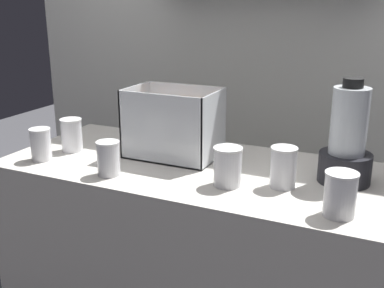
{
  "coord_description": "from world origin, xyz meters",
  "views": [
    {
      "loc": [
        0.69,
        -1.47,
        1.49
      ],
      "look_at": [
        0.0,
        0.0,
        0.98
      ],
      "focal_mm": 43.77,
      "sensor_mm": 36.0,
      "label": 1
    }
  ],
  "objects_px": {
    "juice_cup_pomegranate_middle": "(108,160)",
    "juice_cup_mango_right": "(228,169)",
    "blender_pitcher": "(347,144)",
    "juice_cup_mango_far_right": "(283,169)",
    "juice_cup_carrot_rightmost": "(340,197)",
    "juice_cup_pomegranate_left": "(72,136)",
    "carrot_display_bin": "(172,135)",
    "juice_cup_carrot_far_left": "(41,146)"
  },
  "relations": [
    {
      "from": "juice_cup_pomegranate_middle",
      "to": "juice_cup_carrot_rightmost",
      "type": "distance_m",
      "value": 0.77
    },
    {
      "from": "blender_pitcher",
      "to": "juice_cup_mango_far_right",
      "type": "bearing_deg",
      "value": -143.54
    },
    {
      "from": "juice_cup_pomegranate_left",
      "to": "juice_cup_carrot_rightmost",
      "type": "xyz_separation_m",
      "value": [
        1.06,
        -0.16,
        -0.0
      ]
    },
    {
      "from": "juice_cup_carrot_far_left",
      "to": "juice_cup_carrot_rightmost",
      "type": "bearing_deg",
      "value": -0.93
    },
    {
      "from": "juice_cup_carrot_far_left",
      "to": "juice_cup_mango_right",
      "type": "relative_size",
      "value": 0.94
    },
    {
      "from": "juice_cup_carrot_rightmost",
      "to": "juice_cup_mango_far_right",
      "type": "bearing_deg",
      "value": 144.46
    },
    {
      "from": "carrot_display_bin",
      "to": "juice_cup_mango_far_right",
      "type": "distance_m",
      "value": 0.49
    },
    {
      "from": "blender_pitcher",
      "to": "juice_cup_pomegranate_middle",
      "type": "xyz_separation_m",
      "value": [
        -0.75,
        -0.28,
        -0.08
      ]
    },
    {
      "from": "carrot_display_bin",
      "to": "juice_cup_mango_far_right",
      "type": "relative_size",
      "value": 2.55
    },
    {
      "from": "juice_cup_mango_right",
      "to": "juice_cup_mango_far_right",
      "type": "distance_m",
      "value": 0.18
    },
    {
      "from": "blender_pitcher",
      "to": "juice_cup_pomegranate_middle",
      "type": "distance_m",
      "value": 0.8
    },
    {
      "from": "juice_cup_carrot_far_left",
      "to": "juice_cup_carrot_rightmost",
      "type": "relative_size",
      "value": 0.95
    },
    {
      "from": "juice_cup_pomegranate_middle",
      "to": "juice_cup_carrot_rightmost",
      "type": "xyz_separation_m",
      "value": [
        0.77,
        0.01,
        0.0
      ]
    },
    {
      "from": "carrot_display_bin",
      "to": "blender_pitcher",
      "type": "relative_size",
      "value": 0.98
    },
    {
      "from": "carrot_display_bin",
      "to": "juice_cup_pomegranate_left",
      "type": "height_order",
      "value": "carrot_display_bin"
    },
    {
      "from": "juice_cup_mango_far_right",
      "to": "juice_cup_carrot_rightmost",
      "type": "bearing_deg",
      "value": -35.54
    },
    {
      "from": "blender_pitcher",
      "to": "juice_cup_mango_right",
      "type": "relative_size",
      "value": 2.69
    },
    {
      "from": "juice_cup_pomegranate_left",
      "to": "juice_cup_carrot_rightmost",
      "type": "relative_size",
      "value": 1.02
    },
    {
      "from": "juice_cup_mango_right",
      "to": "juice_cup_mango_far_right",
      "type": "bearing_deg",
      "value": 20.8
    },
    {
      "from": "carrot_display_bin",
      "to": "juice_cup_pomegranate_middle",
      "type": "distance_m",
      "value": 0.3
    },
    {
      "from": "blender_pitcher",
      "to": "juice_cup_mango_right",
      "type": "distance_m",
      "value": 0.4
    },
    {
      "from": "juice_cup_mango_right",
      "to": "carrot_display_bin",
      "type": "bearing_deg",
      "value": 147.35
    },
    {
      "from": "juice_cup_carrot_rightmost",
      "to": "juice_cup_carrot_far_left",
      "type": "bearing_deg",
      "value": 179.07
    },
    {
      "from": "carrot_display_bin",
      "to": "juice_cup_carrot_far_left",
      "type": "height_order",
      "value": "carrot_display_bin"
    },
    {
      "from": "juice_cup_pomegranate_middle",
      "to": "juice_cup_carrot_rightmost",
      "type": "relative_size",
      "value": 0.93
    },
    {
      "from": "carrot_display_bin",
      "to": "juice_cup_mango_far_right",
      "type": "xyz_separation_m",
      "value": [
        0.47,
        -0.13,
        -0.02
      ]
    },
    {
      "from": "blender_pitcher",
      "to": "juice_cup_carrot_rightmost",
      "type": "bearing_deg",
      "value": -85.04
    },
    {
      "from": "juice_cup_mango_right",
      "to": "juice_cup_mango_far_right",
      "type": "height_order",
      "value": "juice_cup_mango_far_right"
    },
    {
      "from": "juice_cup_pomegranate_left",
      "to": "juice_cup_mango_far_right",
      "type": "relative_size",
      "value": 0.98
    },
    {
      "from": "juice_cup_mango_right",
      "to": "juice_cup_carrot_rightmost",
      "type": "bearing_deg",
      "value": -12.04
    },
    {
      "from": "blender_pitcher",
      "to": "juice_cup_mango_far_right",
      "type": "xyz_separation_m",
      "value": [
        -0.17,
        -0.13,
        -0.07
      ]
    },
    {
      "from": "juice_cup_mango_far_right",
      "to": "juice_cup_carrot_rightmost",
      "type": "xyz_separation_m",
      "value": [
        0.2,
        -0.14,
        -0.0
      ]
    },
    {
      "from": "blender_pitcher",
      "to": "juice_cup_carrot_far_left",
      "type": "distance_m",
      "value": 1.1
    },
    {
      "from": "juice_cup_pomegranate_left",
      "to": "juice_cup_mango_right",
      "type": "height_order",
      "value": "juice_cup_pomegranate_left"
    },
    {
      "from": "carrot_display_bin",
      "to": "juice_cup_carrot_far_left",
      "type": "relative_size",
      "value": 2.79
    },
    {
      "from": "juice_cup_carrot_far_left",
      "to": "juice_cup_carrot_rightmost",
      "type": "height_order",
      "value": "juice_cup_carrot_rightmost"
    },
    {
      "from": "juice_cup_pomegranate_middle",
      "to": "juice_cup_mango_right",
      "type": "height_order",
      "value": "juice_cup_mango_right"
    },
    {
      "from": "blender_pitcher",
      "to": "juice_cup_mango_far_right",
      "type": "distance_m",
      "value": 0.23
    },
    {
      "from": "juice_cup_pomegranate_middle",
      "to": "juice_cup_mango_far_right",
      "type": "height_order",
      "value": "juice_cup_mango_far_right"
    },
    {
      "from": "juice_cup_pomegranate_left",
      "to": "juice_cup_pomegranate_middle",
      "type": "xyz_separation_m",
      "value": [
        0.29,
        -0.16,
        -0.0
      ]
    },
    {
      "from": "carrot_display_bin",
      "to": "juice_cup_carrot_rightmost",
      "type": "distance_m",
      "value": 0.72
    },
    {
      "from": "juice_cup_pomegranate_left",
      "to": "juice_cup_carrot_rightmost",
      "type": "height_order",
      "value": "juice_cup_pomegranate_left"
    }
  ]
}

